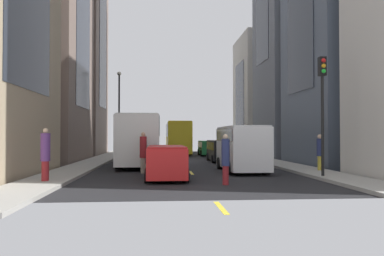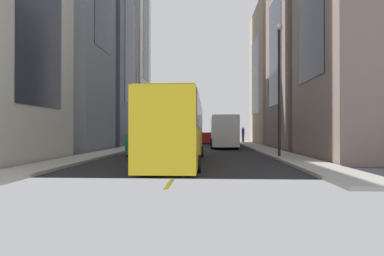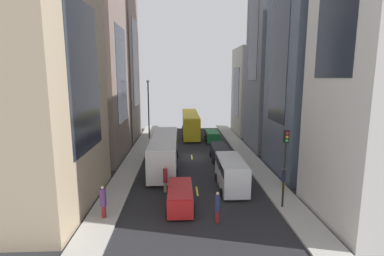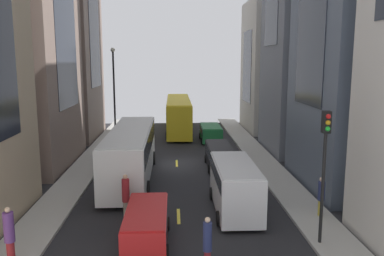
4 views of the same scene
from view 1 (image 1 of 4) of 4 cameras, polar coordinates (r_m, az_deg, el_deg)
name	(u,v)px [view 1 (image 1 of 4)]	position (r m, az deg, el deg)	size (l,w,h in m)	color
ground_plane	(181,161)	(32.06, -1.64, -4.82)	(39.46, 39.46, 0.00)	black
sidewalk_west	(98,160)	(32.39, -13.52, -4.61)	(2.16, 44.00, 0.15)	#9E9B93
sidewalk_east	(261,160)	(33.09, 9.98, -4.56)	(2.16, 44.00, 0.15)	#9E9B93
lane_stripe_0	(221,208)	(11.27, 4.25, -11.52)	(0.16, 2.00, 0.01)	yellow
lane_stripe_1	(191,173)	(21.61, -0.13, -6.56)	(0.16, 2.00, 0.01)	yellow
lane_stripe_2	(181,161)	(32.06, -1.64, -4.81)	(0.16, 2.00, 0.01)	yellow
lane_stripe_3	(176,155)	(42.53, -2.40, -3.92)	(0.16, 2.00, 0.01)	yellow
lane_stripe_4	(172,151)	(53.02, -2.87, -3.38)	(0.16, 2.00, 0.01)	yellow
building_west_1	(31,42)	(34.63, -22.43, 11.56)	(8.33, 9.96, 19.24)	#7A665B
building_west_2	(58,50)	(45.36, -19.02, 10.77)	(9.71, 8.96, 22.75)	#7A665B
building_east_1	(367,3)	(31.29, 24.16, 16.26)	(9.78, 8.77, 22.72)	#4C5666
building_east_3	(277,95)	(48.98, 12.33, 4.70)	(9.41, 8.71, 14.07)	#B7B2A8
city_bus_white	(141,136)	(28.05, -7.40, -1.22)	(2.80, 11.92, 3.35)	silver
streetcar_yellow	(177,135)	(45.75, -2.15, -1.07)	(2.70, 13.35, 3.59)	yellow
delivery_van_white	(242,145)	(22.50, 7.24, -2.49)	(2.25, 5.77, 2.58)	white
car_black_0	(221,149)	(30.97, 4.25, -3.10)	(1.90, 4.69, 1.69)	black
car_red_1	(166,160)	(18.47, -3.75, -4.61)	(1.93, 4.53, 1.56)	red
car_green_2	(209,147)	(40.52, 2.49, -2.77)	(2.06, 4.29, 1.54)	#1E7238
pedestrian_crossing_near	(320,151)	(22.69, 18.15, -3.20)	(0.35, 0.35, 1.98)	gold
pedestrian_walking_far	(45,153)	(17.50, -20.60, -3.46)	(0.40, 0.40, 2.21)	maroon
pedestrian_crossing_mid	(143,152)	(21.44, -7.14, -3.43)	(0.37, 0.37, 2.24)	gray
pedestrian_waiting_curb	(226,158)	(16.36, 4.91, -4.36)	(0.34, 0.34, 2.11)	maroon
traffic_light_near_corner	(322,93)	(19.61, 18.50, 4.91)	(0.32, 0.44, 5.65)	black
streetlamp_near	(119,105)	(42.66, -10.59, 3.37)	(0.44, 0.44, 8.82)	black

